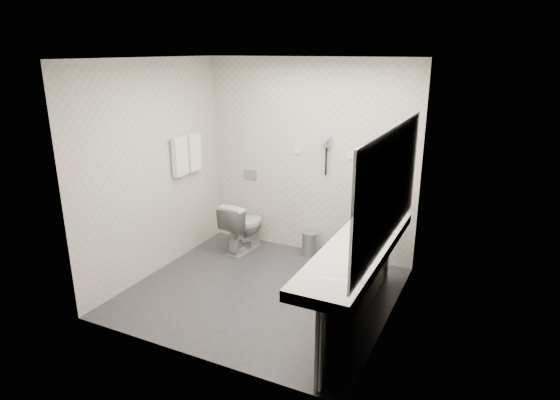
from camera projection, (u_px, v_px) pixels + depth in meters
The scene contains 30 objects.
floor at pixel (262, 291), 5.29m from camera, with size 2.80×2.80×0.00m, color #2C2B30.
ceiling at pixel (259, 58), 4.52m from camera, with size 2.80×2.80×0.00m, color silver.
wall_back at pixel (309, 159), 6.02m from camera, with size 2.80×2.80×0.00m, color beige.
wall_front at pixel (184, 223), 3.79m from camera, with size 2.80×2.80×0.00m, color beige.
wall_left at pixel (154, 169), 5.49m from camera, with size 2.60×2.60×0.00m, color beige.
wall_right at pixel (396, 202), 4.32m from camera, with size 2.60×2.60×0.00m, color beige.
vanity_counter at pixel (358, 250), 4.40m from camera, with size 0.55×2.20×0.10m, color silver.
vanity_panel at pixel (358, 291), 4.52m from camera, with size 0.03×2.15×0.75m, color gray.
vanity_post_near at pixel (322, 352), 3.62m from camera, with size 0.06×0.06×0.75m, color silver.
vanity_post_far at pixel (387, 252), 5.40m from camera, with size 0.06×0.06×0.75m, color silver.
mirror at pixel (390, 186), 4.10m from camera, with size 0.02×2.20×1.05m, color #B2BCC6.
basin_near at pixel (334, 275), 3.84m from camera, with size 0.40×0.31×0.05m, color silver.
basin_far at pixel (376, 224), 4.95m from camera, with size 0.40×0.31×0.05m, color silver.
faucet_near at pixel (358, 270), 3.73m from camera, with size 0.04×0.04×0.15m, color silver.
faucet_far at pixel (395, 219), 4.84m from camera, with size 0.04×0.04×0.15m, color silver.
soap_bottle_a at pixel (367, 236), 4.46m from camera, with size 0.04×0.04×0.09m, color silver.
soap_bottle_b at pixel (359, 231), 4.60m from camera, with size 0.08×0.08×0.10m, color silver.
glass_left at pixel (376, 230), 4.59m from camera, with size 0.06×0.06×0.12m, color silver.
toilet at pixel (243, 226), 6.27m from camera, with size 0.38×0.67×0.68m, color silver.
flush_plate at pixel (250, 174), 6.45m from camera, with size 0.18×0.02×0.12m, color #B2B5BA.
pedal_bin at pixel (310, 244), 6.17m from camera, with size 0.22×0.22×0.30m, color #B2B5BA.
bin_lid at pixel (311, 233), 6.12m from camera, with size 0.22×0.22×0.01m, color #B2B5BA.
towel_rail at pixel (185, 137), 5.85m from camera, with size 0.02×0.02×0.62m, color silver.
towel_near at pixel (180, 156), 5.79m from camera, with size 0.07×0.24×0.48m, color white.
towel_far at pixel (194, 152), 6.03m from camera, with size 0.07×0.24×0.48m, color white.
dryer_cradle at pixel (327, 141), 5.81m from camera, with size 0.10×0.04×0.14m, color gray.
dryer_barrel at pixel (325, 140), 5.74m from camera, with size 0.08×0.08×0.14m, color gray.
dryer_cord at pixel (326, 161), 5.88m from camera, with size 0.02×0.02×0.35m, color black.
switch_plate_a at pixel (298, 150), 6.04m from camera, with size 0.09×0.02×0.09m, color silver.
switch_plate_b at pixel (350, 155), 5.75m from camera, with size 0.09×0.02×0.09m, color silver.
Camera 1 is at (2.24, -4.16, 2.59)m, focal length 30.34 mm.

